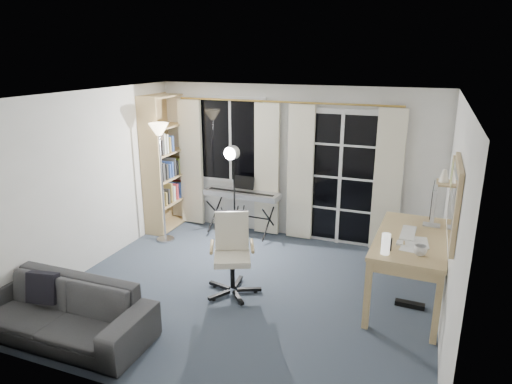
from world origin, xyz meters
TOP-DOWN VIEW (x-y plane):
  - floor at (0.00, 0.00)m, footprint 4.50×4.00m
  - window at (-1.05, 1.97)m, footprint 1.20×0.08m
  - french_door at (0.75, 1.97)m, footprint 1.32×0.09m
  - curtains at (-0.14, 1.88)m, footprint 3.60×0.07m
  - bookshelf at (-2.13, 1.64)m, footprint 0.38×1.04m
  - torchiere_lamp at (-1.81, 1.05)m, footprint 0.38×0.38m
  - keyboard_piano at (-0.76, 1.70)m, footprint 1.26×0.64m
  - studio_light at (-0.75, 1.33)m, footprint 0.31×0.32m
  - office_chair at (-0.18, 0.01)m, footprint 0.69×0.68m
  - desk at (1.88, 0.46)m, footprint 0.84×1.59m
  - monitor at (2.08, 0.91)m, footprint 0.21×0.60m
  - desk_clutter at (1.80, 0.22)m, footprint 0.51×0.95m
  - mug at (1.98, -0.04)m, footprint 0.14×0.11m
  - wall_mirror at (2.22, -0.35)m, footprint 0.04×0.94m
  - framed_print at (2.23, 0.55)m, footprint 0.03×0.42m
  - wall_shelf at (2.16, 1.05)m, footprint 0.16×0.30m
  - sofa at (-1.46, -1.55)m, footprint 1.97×0.59m

SIDE VIEW (x-z plane):
  - floor at x=0.00m, z-range -0.02..0.00m
  - sofa at x=-1.46m, z-range 0.00..0.77m
  - office_chair at x=-0.18m, z-range 0.09..1.08m
  - desk_clutter at x=1.80m, z-range 0.13..1.19m
  - keyboard_piano at x=-0.76m, z-range 0.23..1.14m
  - desk at x=1.88m, z-range 0.32..1.15m
  - mug at x=1.98m, z-range 0.84..0.97m
  - french_door at x=0.75m, z-range -0.03..2.08m
  - bookshelf at x=-2.13m, z-range -0.06..2.17m
  - curtains at x=-0.14m, z-range 0.03..2.16m
  - monitor at x=2.08m, z-range 0.89..1.42m
  - studio_light at x=-0.75m, z-range 0.48..2.05m
  - wall_shelf at x=2.16m, z-range 1.32..1.50m
  - torchiere_lamp at x=-1.81m, z-range 0.57..2.43m
  - window at x=-1.05m, z-range 0.80..2.20m
  - wall_mirror at x=2.22m, z-range 1.18..1.92m
  - framed_print at x=2.23m, z-range 1.44..1.76m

